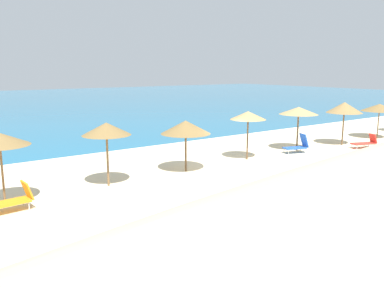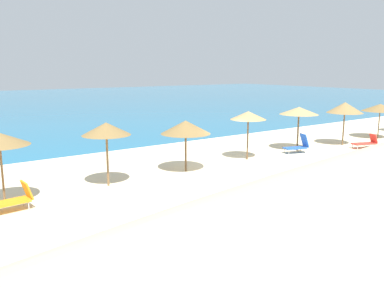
{
  "view_description": "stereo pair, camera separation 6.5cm",
  "coord_description": "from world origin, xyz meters",
  "views": [
    {
      "loc": [
        -12.97,
        -14.37,
        4.99
      ],
      "look_at": [
        -1.72,
        1.29,
        1.32
      ],
      "focal_mm": 37.08,
      "sensor_mm": 36.0,
      "label": 1
    },
    {
      "loc": [
        -12.92,
        -14.41,
        4.99
      ],
      "look_at": [
        -1.72,
        1.29,
        1.32
      ],
      "focal_mm": 37.08,
      "sensor_mm": 36.0,
      "label": 2
    }
  ],
  "objects": [
    {
      "name": "beach_umbrella_3",
      "position": [
        -6.26,
        1.17,
        2.48
      ],
      "size": [
        2.08,
        2.08,
        2.76
      ],
      "color": "brown",
      "rests_on": "ground_plane"
    },
    {
      "name": "ground_plane",
      "position": [
        0.0,
        0.0,
        0.0
      ],
      "size": [
        160.0,
        160.0,
        0.0
      ],
      "primitive_type": "plane",
      "color": "beige"
    },
    {
      "name": "lounge_chair_2",
      "position": [
        5.85,
        0.89,
        0.45
      ],
      "size": [
        1.59,
        1.02,
        1.15
      ],
      "rotation": [
        0.0,
        0.0,
        1.27
      ],
      "color": "blue",
      "rests_on": "ground_plane"
    },
    {
      "name": "lounge_chair_1",
      "position": [
        10.49,
        -0.7,
        0.38
      ],
      "size": [
        1.7,
        1.1,
        0.9
      ],
      "rotation": [
        0.0,
        0.0,
        1.22
      ],
      "color": "red",
      "rests_on": "ground_plane"
    },
    {
      "name": "beach_umbrella_6",
      "position": [
        6.39,
        1.41,
        2.46
      ],
      "size": [
        2.36,
        2.36,
        2.7
      ],
      "color": "brown",
      "rests_on": "ground_plane"
    },
    {
      "name": "sea_water",
      "position": [
        0.0,
        46.47,
        0.0
      ],
      "size": [
        160.0,
        77.1,
        0.01
      ],
      "primitive_type": "cube",
      "color": "#1E6B93",
      "rests_on": "ground_plane"
    },
    {
      "name": "beach_umbrella_5",
      "position": [
        2.12,
        1.37,
        2.46
      ],
      "size": [
        1.98,
        1.98,
        2.7
      ],
      "color": "brown",
      "rests_on": "ground_plane"
    },
    {
      "name": "beach_umbrella_7",
      "position": [
        10.22,
        0.81,
        2.49
      ],
      "size": [
        2.31,
        2.31,
        2.84
      ],
      "color": "brown",
      "rests_on": "ground_plane"
    },
    {
      "name": "beach_umbrella_8",
      "position": [
        14.59,
        0.86,
        2.24
      ],
      "size": [
        2.55,
        2.55,
        2.51
      ],
      "color": "brown",
      "rests_on": "ground_plane"
    },
    {
      "name": "lounge_chair_0",
      "position": [
        -10.3,
        0.25,
        0.43
      ],
      "size": [
        1.63,
        0.82,
        1.0
      ],
      "rotation": [
        0.0,
        0.0,
        1.66
      ],
      "color": "orange",
      "rests_on": "ground_plane"
    },
    {
      "name": "beach_umbrella_4",
      "position": [
        -2.15,
        1.21,
        2.2
      ],
      "size": [
        2.42,
        2.42,
        2.53
      ],
      "color": "brown",
      "rests_on": "ground_plane"
    }
  ]
}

